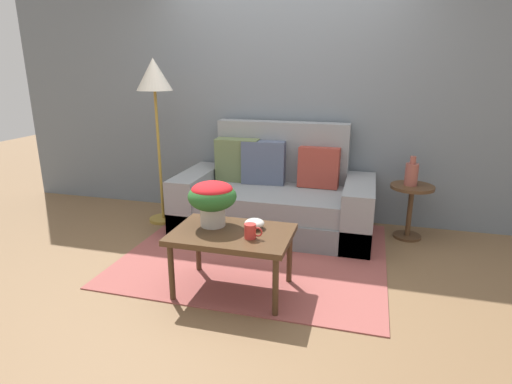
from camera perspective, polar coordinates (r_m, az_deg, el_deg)
name	(u,v)px	position (r m, az deg, el deg)	size (l,w,h in m)	color
ground_plane	(255,257)	(3.67, -0.19, -8.86)	(14.00, 14.00, 0.00)	brown
wall_back	(286,77)	(4.47, 4.08, 15.41)	(6.40, 0.12, 2.97)	slate
area_rug	(257,253)	(3.74, 0.13, -8.30)	(2.20, 1.91, 0.01)	#994C47
couch	(274,199)	(4.19, 2.54, -0.91)	(1.91, 0.92, 1.05)	slate
coffee_table	(232,238)	(2.98, -3.25, -6.36)	(0.84, 0.57, 0.47)	#442D1B
side_table	(411,202)	(4.21, 20.39, -1.26)	(0.40, 0.40, 0.52)	#4C331E
floor_lamp	(155,87)	(4.34, -13.70, 13.83)	(0.35, 0.35, 1.67)	olive
potted_plant	(212,197)	(3.02, -6.00, -0.71)	(0.35, 0.35, 0.33)	#B7B2A8
coffee_mug	(251,231)	(2.83, -0.72, -5.38)	(0.13, 0.08, 0.10)	red
snack_bowl	(254,223)	(3.01, -0.22, -4.31)	(0.14, 0.14, 0.07)	silver
table_vase	(412,173)	(4.14, 20.50, 2.39)	(0.12, 0.12, 0.28)	#934C42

